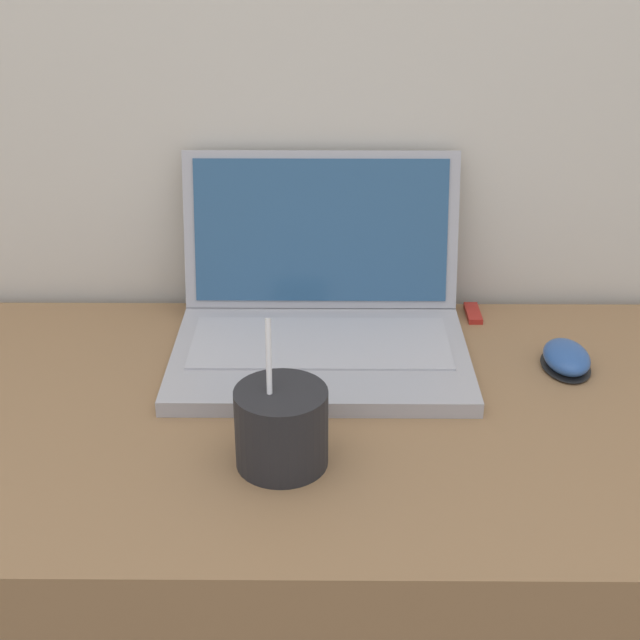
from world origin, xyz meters
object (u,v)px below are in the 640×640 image
(laptop, at_px, (320,313))
(computer_mouse, at_px, (566,358))
(usb_stick, at_px, (473,313))
(drink_cup, at_px, (281,426))

(laptop, bearing_deg, computer_mouse, -10.55)
(computer_mouse, bearing_deg, usb_stick, 122.49)
(laptop, height_order, drink_cup, laptop)
(drink_cup, relative_size, usb_stick, 2.76)
(laptop, height_order, usb_stick, laptop)
(drink_cup, xyz_separation_m, computer_mouse, (0.36, 0.21, -0.03))
(laptop, height_order, computer_mouse, laptop)
(usb_stick, bearing_deg, drink_cup, -125.51)
(laptop, bearing_deg, drink_cup, -98.34)
(laptop, bearing_deg, usb_stick, 22.96)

